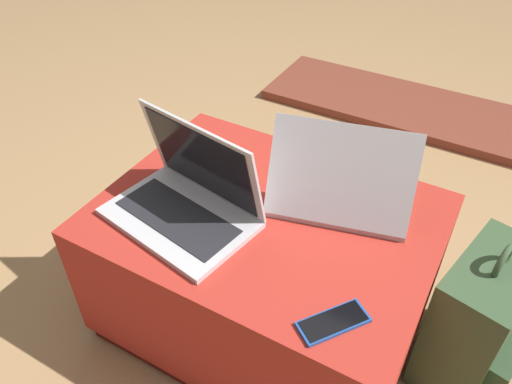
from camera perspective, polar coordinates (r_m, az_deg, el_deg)
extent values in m
plane|color=tan|center=(1.66, 1.04, -14.04)|extent=(14.00, 14.00, 0.00)
cube|color=maroon|center=(1.64, 1.05, -13.52)|extent=(0.85, 0.64, 0.05)
cube|color=#B22D23|center=(1.46, 1.16, -8.24)|extent=(0.88, 0.67, 0.40)
cube|color=silver|center=(1.31, -8.76, -2.97)|extent=(0.41, 0.31, 0.02)
cube|color=#232328|center=(1.30, -9.00, -2.81)|extent=(0.35, 0.19, 0.00)
cube|color=silver|center=(1.28, -6.14, 3.57)|extent=(0.38, 0.12, 0.24)
cube|color=black|center=(1.27, -6.29, 3.43)|extent=(0.34, 0.11, 0.22)
cube|color=#B7B7BC|center=(1.38, 9.53, -0.38)|extent=(0.41, 0.34, 0.02)
cube|color=#B2B2B7|center=(1.38, 9.61, 0.09)|extent=(0.34, 0.21, 0.00)
cube|color=#B7B7BC|center=(1.25, 9.66, 1.90)|extent=(0.38, 0.20, 0.23)
cube|color=green|center=(1.25, 9.68, 1.94)|extent=(0.34, 0.18, 0.21)
cube|color=#1E4C9E|center=(1.10, 8.84, -14.48)|extent=(0.14, 0.16, 0.01)
cube|color=black|center=(1.09, 8.86, -14.33)|extent=(0.13, 0.15, 0.00)
cube|color=#385133|center=(1.51, 23.79, -13.21)|extent=(0.24, 0.35, 0.42)
cube|color=#2F452B|center=(1.57, 26.58, -16.83)|extent=(0.12, 0.27, 0.19)
torus|color=#385133|center=(1.35, 26.38, -7.10)|extent=(0.04, 0.09, 0.09)
cube|color=brown|center=(2.73, 16.43, 9.36)|extent=(1.40, 0.50, 0.04)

